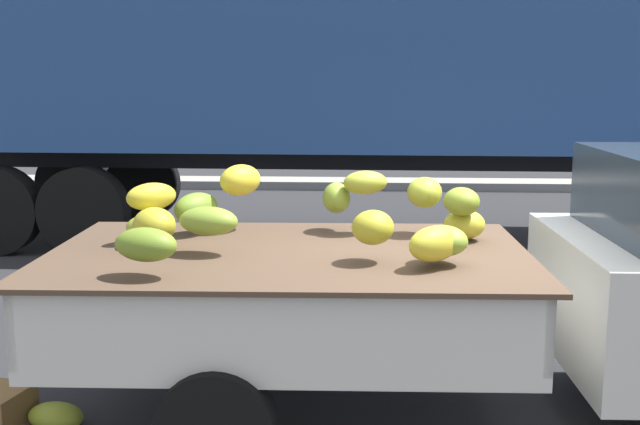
{
  "coord_description": "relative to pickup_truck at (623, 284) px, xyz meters",
  "views": [
    {
      "loc": [
        -0.97,
        -5.01,
        2.16
      ],
      "look_at": [
        -1.24,
        -0.15,
        1.3
      ],
      "focal_mm": 43.85,
      "sensor_mm": 36.0,
      "label": 1
    }
  ],
  "objects": [
    {
      "name": "curb_strip",
      "position": [
        -0.64,
        10.25,
        -0.81
      ],
      "size": [
        80.0,
        0.8,
        0.16
      ],
      "primitive_type": "cube",
      "color": "gray",
      "rests_on": "ground"
    },
    {
      "name": "fallen_banana_bunch_near_tailgate",
      "position": [
        -3.48,
        -0.33,
        -0.8
      ],
      "size": [
        0.39,
        0.29,
        0.17
      ],
      "primitive_type": "ellipsoid",
      "rotation": [
        0.0,
        0.0,
        6.11
      ],
      "color": "#95A12B",
      "rests_on": "ground"
    },
    {
      "name": "ground",
      "position": [
        -0.64,
        0.27,
        -0.89
      ],
      "size": [
        220.0,
        220.0,
        0.0
      ],
      "primitive_type": "plane",
      "color": "#28282B"
    },
    {
      "name": "pickup_truck",
      "position": [
        0.0,
        0.0,
        0.0
      ],
      "size": [
        5.26,
        1.98,
        1.7
      ],
      "rotation": [
        0.0,
        0.0,
        0.03
      ],
      "color": "silver",
      "rests_on": "ground"
    },
    {
      "name": "semi_trailer",
      "position": [
        -1.4,
        5.46,
        1.65
      ],
      "size": [
        12.05,
        2.81,
        3.95
      ],
      "rotation": [
        0.0,
        0.0,
        -0.02
      ],
      "color": "navy",
      "rests_on": "ground"
    }
  ]
}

